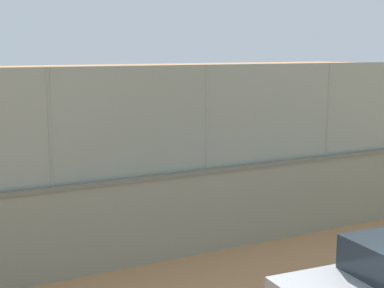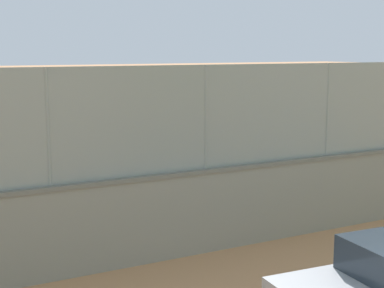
{
  "view_description": "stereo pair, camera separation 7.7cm",
  "coord_description": "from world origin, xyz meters",
  "px_view_note": "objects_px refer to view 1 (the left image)",
  "views": [
    {
      "loc": [
        9.71,
        22.61,
        4.13
      ],
      "look_at": [
        1.3,
        7.89,
        1.33
      ],
      "focal_mm": 53.63,
      "sensor_mm": 36.0,
      "label": 1
    },
    {
      "loc": [
        9.64,
        22.65,
        4.13
      ],
      "look_at": [
        1.3,
        7.89,
        1.33
      ],
      "focal_mm": 53.63,
      "sensor_mm": 36.0,
      "label": 2
    }
  ],
  "objects_px": {
    "player_baseline_waiting": "(211,156)",
    "courtside_bench": "(364,185)",
    "player_foreground_swinging": "(285,138)",
    "sports_ball": "(334,168)"
  },
  "relations": [
    {
      "from": "player_baseline_waiting",
      "to": "courtside_bench",
      "type": "height_order",
      "value": "player_baseline_waiting"
    },
    {
      "from": "player_baseline_waiting",
      "to": "courtside_bench",
      "type": "bearing_deg",
      "value": 126.7
    },
    {
      "from": "player_foreground_swinging",
      "to": "player_baseline_waiting",
      "type": "height_order",
      "value": "player_foreground_swinging"
    },
    {
      "from": "player_foreground_swinging",
      "to": "courtside_bench",
      "type": "height_order",
      "value": "player_foreground_swinging"
    },
    {
      "from": "player_foreground_swinging",
      "to": "player_baseline_waiting",
      "type": "relative_size",
      "value": 1.01
    },
    {
      "from": "player_foreground_swinging",
      "to": "courtside_bench",
      "type": "relative_size",
      "value": 1.0
    },
    {
      "from": "sports_ball",
      "to": "player_baseline_waiting",
      "type": "bearing_deg",
      "value": -1.41
    },
    {
      "from": "player_baseline_waiting",
      "to": "player_foreground_swinging",
      "type": "bearing_deg",
      "value": -159.2
    },
    {
      "from": "sports_ball",
      "to": "courtside_bench",
      "type": "xyz_separation_m",
      "value": [
        2.26,
        3.52,
        0.42
      ]
    },
    {
      "from": "player_baseline_waiting",
      "to": "sports_ball",
      "type": "distance_m",
      "value": 5.05
    }
  ]
}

